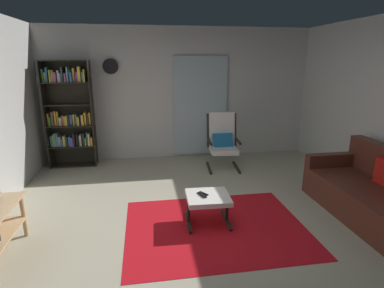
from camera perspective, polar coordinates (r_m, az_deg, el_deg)
The scene contains 11 objects.
ground_plane at distance 3.88m, azimuth 3.18°, elevation -15.03°, with size 7.02×7.02×0.00m, color #B5AD93.
wall_back at distance 6.24m, azimuth -2.34°, elevation 9.32°, with size 5.60×0.06×2.60m, color silver.
glass_door_panel at distance 6.27m, azimuth 1.59°, elevation 7.06°, with size 1.10×0.01×2.00m, color silver.
area_rug at distance 3.86m, azimuth 4.43°, elevation -15.21°, with size 2.16×1.67×0.01m, color red.
bookshelf_near_tv at distance 6.11m, azimuth -21.86°, elevation 5.31°, with size 0.84×0.30×1.97m.
leather_sofa at distance 4.59m, azimuth 31.66°, elevation -8.27°, with size 0.90×1.88×0.86m.
lounge_armchair at distance 5.70m, azimuth 5.75°, elevation 0.83°, with size 0.62×0.70×1.02m.
ottoman at distance 3.80m, azimuth 3.02°, elevation -10.46°, with size 0.54×0.50×0.37m.
tv_remote at distance 3.75m, azimuth 1.95°, elevation -9.57°, with size 0.04×0.14×0.02m, color black.
cell_phone at distance 3.80m, azimuth 2.00°, elevation -9.31°, with size 0.07×0.14×0.01m, color black.
wall_clock at distance 6.12m, azimuth -15.01°, elevation 13.86°, with size 0.29×0.03×0.29m.
Camera 1 is at (-0.73, -3.26, 1.97)m, focal length 28.50 mm.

